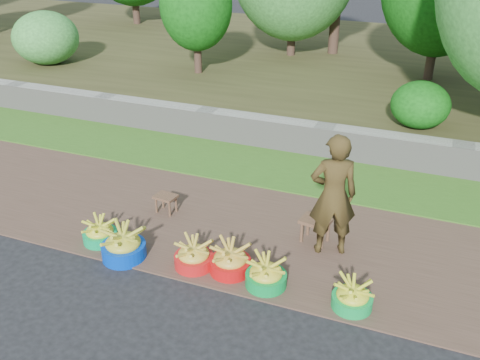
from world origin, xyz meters
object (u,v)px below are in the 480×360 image
at_px(stool_right, 315,224).
at_px(vendor_woman, 333,195).
at_px(basin_a, 100,233).
at_px(basin_c, 194,256).
at_px(basin_f, 352,297).
at_px(stool_left, 166,199).
at_px(basin_b, 123,245).
at_px(basin_d, 230,261).
at_px(basin_e, 266,275).

relative_size(stool_right, vendor_woman, 0.26).
height_order(basin_a, basin_c, basin_c).
distance_m(basin_f, stool_left, 3.03).
xyz_separation_m(basin_b, vendor_woman, (2.32, 1.06, 0.63)).
bearing_deg(vendor_woman, basin_b, 2.80).
bearing_deg(stool_right, basin_d, -127.83).
bearing_deg(basin_d, basin_c, -172.01).
relative_size(basin_f, vendor_woman, 0.28).
relative_size(basin_c, vendor_woman, 0.30).
bearing_deg(basin_a, basin_c, -1.52).
relative_size(basin_b, stool_right, 1.32).
height_order(basin_a, stool_right, stool_right).
xyz_separation_m(basin_a, stool_left, (0.43, 0.97, 0.08)).
xyz_separation_m(basin_d, basin_f, (1.46, -0.11, -0.02)).
bearing_deg(basin_b, vendor_woman, 24.44).
height_order(basin_b, basin_e, basin_b).
bearing_deg(basin_f, stool_right, 122.41).
height_order(basin_c, stool_left, basin_c).
xyz_separation_m(basin_c, basin_d, (0.45, 0.06, 0.01)).
distance_m(basin_a, basin_c, 1.36).
bearing_deg(vendor_woman, stool_right, -53.66).
bearing_deg(basin_b, basin_f, 1.98).
height_order(basin_b, vendor_woman, vendor_woman).
bearing_deg(basin_c, basin_f, -1.31).
bearing_deg(basin_c, basin_a, 178.48).
relative_size(basin_a, vendor_woman, 0.28).
relative_size(basin_e, basin_f, 1.07).
distance_m(basin_e, basin_f, 0.99).
height_order(basin_c, vendor_woman, vendor_woman).
distance_m(basin_e, stool_left, 2.13).
xyz_separation_m(basin_d, stool_left, (-1.37, 0.95, 0.06)).
bearing_deg(basin_d, stool_left, 145.38).
bearing_deg(basin_b, basin_c, 8.97).
distance_m(basin_b, basin_c, 0.90).
xyz_separation_m(basin_f, stool_left, (-2.84, 1.05, 0.08)).
bearing_deg(basin_a, stool_right, 21.54).
distance_m(basin_d, vendor_woman, 1.45).
relative_size(basin_d, basin_e, 1.05).
relative_size(stool_left, stool_right, 0.79).
xyz_separation_m(basin_b, basin_e, (1.82, 0.11, -0.02)).
relative_size(basin_d, stool_left, 1.53).
distance_m(basin_b, basin_f, 2.80).
bearing_deg(stool_left, basin_a, -114.00).
bearing_deg(vendor_woman, basin_e, 40.16).
bearing_deg(basin_f, basin_c, 178.69).
bearing_deg(basin_d, stool_right, 52.17).
xyz_separation_m(basin_e, vendor_woman, (0.51, 0.95, 0.65)).
bearing_deg(basin_a, basin_f, -1.40).
xyz_separation_m(basin_a, basin_f, (3.27, -0.08, 0.00)).
relative_size(stool_left, vendor_woman, 0.21).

